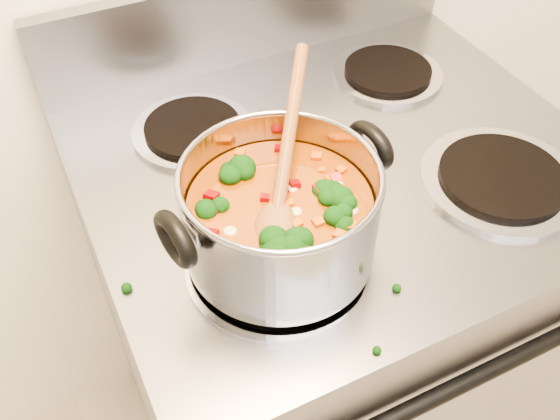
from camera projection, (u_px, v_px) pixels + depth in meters
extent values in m
cube|color=gray|center=(325.00, 324.00, 1.29)|extent=(0.78, 0.68, 0.92)
cube|color=gray|center=(254.00, 16.00, 1.10)|extent=(0.78, 0.03, 0.16)
cylinder|color=black|center=(467.00, 382.00, 0.83)|extent=(0.66, 0.02, 0.02)
cylinder|color=#A5A5AD|center=(276.00, 265.00, 0.81)|extent=(0.24, 0.24, 0.01)
cylinder|color=black|center=(276.00, 261.00, 0.80)|extent=(0.18, 0.18, 0.01)
cylinder|color=#A5A5AD|center=(501.00, 180.00, 0.92)|extent=(0.24, 0.24, 0.01)
cylinder|color=black|center=(502.00, 176.00, 0.91)|extent=(0.18, 0.18, 0.01)
cylinder|color=#A5A5AD|center=(193.00, 131.00, 1.00)|extent=(0.19, 0.19, 0.01)
cylinder|color=black|center=(193.00, 127.00, 0.99)|extent=(0.15, 0.15, 0.01)
cylinder|color=#A5A5AD|center=(387.00, 74.00, 1.11)|extent=(0.19, 0.19, 0.01)
cylinder|color=black|center=(388.00, 70.00, 1.11)|extent=(0.15, 0.15, 0.01)
cylinder|color=#97979E|center=(280.00, 214.00, 0.76)|extent=(0.24, 0.24, 0.13)
torus|color=#97979E|center=(280.00, 175.00, 0.72)|extent=(0.24, 0.24, 0.01)
cylinder|color=#7E350B|center=(280.00, 226.00, 0.78)|extent=(0.23, 0.23, 0.09)
torus|color=black|center=(175.00, 239.00, 0.68)|extent=(0.03, 0.08, 0.08)
torus|color=black|center=(370.00, 146.00, 0.79)|extent=(0.03, 0.08, 0.08)
ellipsoid|color=black|center=(347.00, 185.00, 0.77)|extent=(0.04, 0.04, 0.03)
ellipsoid|color=black|center=(227.00, 177.00, 0.78)|extent=(0.04, 0.04, 0.03)
ellipsoid|color=black|center=(269.00, 222.00, 0.72)|extent=(0.04, 0.04, 0.03)
ellipsoid|color=black|center=(253.00, 185.00, 0.77)|extent=(0.04, 0.04, 0.03)
ellipsoid|color=black|center=(295.00, 200.00, 0.75)|extent=(0.04, 0.04, 0.03)
ellipsoid|color=black|center=(260.00, 256.00, 0.69)|extent=(0.04, 0.04, 0.03)
ellipsoid|color=black|center=(329.00, 160.00, 0.80)|extent=(0.04, 0.04, 0.03)
ellipsoid|color=black|center=(258.00, 180.00, 0.77)|extent=(0.04, 0.04, 0.03)
ellipsoid|color=black|center=(353.00, 230.00, 0.71)|extent=(0.04, 0.04, 0.03)
ellipsoid|color=#970505|center=(216.00, 242.00, 0.70)|extent=(0.01, 0.01, 0.01)
ellipsoid|color=#970505|center=(332.00, 244.00, 0.70)|extent=(0.01, 0.01, 0.01)
ellipsoid|color=#970505|center=(267.00, 154.00, 0.81)|extent=(0.01, 0.01, 0.01)
ellipsoid|color=#970505|center=(295.00, 254.00, 0.69)|extent=(0.01, 0.01, 0.01)
ellipsoid|color=#970505|center=(344.00, 215.00, 0.73)|extent=(0.01, 0.01, 0.01)
ellipsoid|color=#970505|center=(346.00, 213.00, 0.73)|extent=(0.01, 0.01, 0.01)
ellipsoid|color=#970505|center=(353.00, 200.00, 0.75)|extent=(0.01, 0.01, 0.01)
ellipsoid|color=#970505|center=(258.00, 204.00, 0.74)|extent=(0.01, 0.01, 0.01)
ellipsoid|color=#970505|center=(307.00, 163.00, 0.79)|extent=(0.01, 0.01, 0.01)
ellipsoid|color=#970505|center=(313.00, 155.00, 0.80)|extent=(0.01, 0.01, 0.01)
ellipsoid|color=#970505|center=(321.00, 231.00, 0.71)|extent=(0.01, 0.01, 0.01)
ellipsoid|color=#B34909|center=(324.00, 158.00, 0.80)|extent=(0.01, 0.01, 0.01)
ellipsoid|color=#B34909|center=(241.00, 243.00, 0.70)|extent=(0.01, 0.01, 0.01)
ellipsoid|color=#B34909|center=(337.00, 202.00, 0.74)|extent=(0.01, 0.01, 0.01)
ellipsoid|color=#B34909|center=(281.00, 228.00, 0.72)|extent=(0.01, 0.01, 0.01)
ellipsoid|color=#B34909|center=(213.00, 187.00, 0.76)|extent=(0.01, 0.01, 0.01)
ellipsoid|color=#B34909|center=(265.00, 218.00, 0.73)|extent=(0.01, 0.01, 0.01)
ellipsoid|color=#B34909|center=(222.00, 246.00, 0.70)|extent=(0.01, 0.01, 0.01)
ellipsoid|color=#B34909|center=(225.00, 200.00, 0.75)|extent=(0.01, 0.01, 0.01)
ellipsoid|color=#B34909|center=(357.00, 204.00, 0.74)|extent=(0.01, 0.01, 0.01)
ellipsoid|color=#B34909|center=(277.00, 155.00, 0.80)|extent=(0.01, 0.01, 0.01)
ellipsoid|color=#B34909|center=(275.00, 182.00, 0.77)|extent=(0.01, 0.01, 0.01)
ellipsoid|color=#B34909|center=(245.00, 167.00, 0.79)|extent=(0.01, 0.01, 0.01)
ellipsoid|color=#C5B787|center=(249.00, 240.00, 0.70)|extent=(0.02, 0.02, 0.01)
ellipsoid|color=#C5B787|center=(216.00, 199.00, 0.75)|extent=(0.02, 0.02, 0.01)
ellipsoid|color=#C5B787|center=(272.00, 265.00, 0.68)|extent=(0.02, 0.02, 0.01)
ellipsoid|color=#C5B787|center=(256.00, 215.00, 0.73)|extent=(0.02, 0.02, 0.01)
ellipsoid|color=#C5B787|center=(313.00, 241.00, 0.70)|extent=(0.02, 0.02, 0.01)
ellipsoid|color=#C5B787|center=(351.00, 178.00, 0.77)|extent=(0.02, 0.02, 0.01)
ellipsoid|color=#C5B787|center=(347.00, 192.00, 0.76)|extent=(0.02, 0.02, 0.01)
ellipsoid|color=brown|center=(275.00, 230.00, 0.72)|extent=(0.08, 0.09, 0.04)
cylinder|color=brown|center=(290.00, 131.00, 0.78)|extent=(0.16, 0.23, 0.10)
ellipsoid|color=black|center=(346.00, 355.00, 0.72)|extent=(0.01, 0.01, 0.01)
ellipsoid|color=black|center=(190.00, 203.00, 0.89)|extent=(0.01, 0.01, 0.01)
ellipsoid|color=black|center=(342.00, 189.00, 0.91)|extent=(0.01, 0.01, 0.01)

